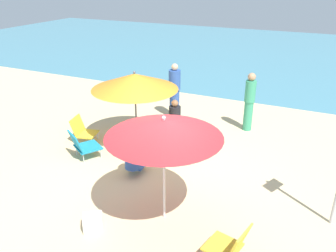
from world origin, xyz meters
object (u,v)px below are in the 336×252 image
Objects in this scene: umbrella_orange at (135,81)px; person_b at (134,158)px; beach_chair_a at (83,130)px; umbrella_red at (164,128)px; beach_chair_b at (83,145)px; beach_chair_c at (230,245)px; person_c at (173,117)px; person_d at (249,101)px; beach_bag at (93,222)px; person_a at (175,91)px.

person_b is at bearing -62.49° from umbrella_orange.
umbrella_orange reaches higher than beach_chair_a.
person_b is at bearing 140.01° from umbrella_red.
beach_chair_b reaches higher than beach_chair_c.
person_c is 0.58× the size of person_d.
umbrella_red is at bearing 40.45° from beach_bag.
beach_chair_c reaches higher than beach_chair_a.
person_c reaches higher than beach_bag.
umbrella_orange is at bearing 2.08° from person_d.
umbrella_red reaches higher than beach_chair_b.
umbrella_red is at bearing -132.64° from person_b.
beach_chair_b is at bearing 2.24° from person_c.
beach_chair_b is 4.23m from beach_chair_c.
person_c is at bearing 0.34° from beach_chair_b.
person_a is at bearing 46.98° from beach_chair_a.
person_a is (-3.00, 4.76, 0.48)m from beach_chair_c.
person_b is at bearing -107.62° from person_a.
person_b is (0.53, -3.26, -0.39)m from person_a.
beach_chair_b is 2.49m from person_c.
person_d reaches higher than person_b.
person_a is at bearing 15.64° from beach_chair_b.
beach_chair_c reaches higher than beach_bag.
beach_chair_a is at bearing -18.23° from person_c.
umbrella_orange reaches higher than person_c.
person_d is at bearing -28.48° from person_b.
beach_chair_b reaches higher than beach_chair_a.
umbrella_orange is 2.38× the size of person_b.
beach_bag is (2.20, -2.61, -0.17)m from beach_chair_a.
beach_chair_c is (1.30, -0.53, -1.37)m from umbrella_red.
umbrella_orange is at bearing 8.67° from beach_chair_a.
person_c reaches higher than beach_chair_c.
person_c is at bearing 95.21° from beach_bag.
person_d reaches higher than beach_chair_c.
beach_chair_a is 2.85m from person_a.
umbrella_orange reaches higher than person_b.
person_c reaches higher than person_b.
beach_chair_b is 0.51× the size of person_a.
beach_chair_a is (-3.12, 1.82, -1.38)m from umbrella_red.
person_c is at bearing 25.73° from beach_chair_a.
person_b reaches higher than beach_chair_a.
umbrella_red is 2.23× the size of person_b.
umbrella_red reaches higher than person_b.
person_a is 1.88× the size of person_b.
person_d is (3.56, 2.46, 0.49)m from beach_chair_a.
person_d is (2.13, 0.04, 0.01)m from person_a.
umbrella_orange is 2.96m from umbrella_red.
umbrella_red is at bearing 55.36° from person_c.
umbrella_red is at bearing -95.10° from person_a.
beach_chair_c is at bearing 61.68° from person_d.
beach_chair_b is at bearing -133.04° from person_a.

